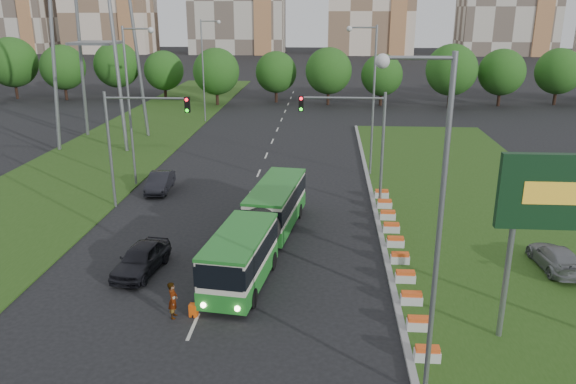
# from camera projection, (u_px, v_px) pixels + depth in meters

# --- Properties ---
(ground) EXTENTS (360.00, 360.00, 0.00)m
(ground) POSITION_uv_depth(u_px,v_px,m) (274.00, 268.00, 29.90)
(ground) COLOR black
(ground) RESTS_ON ground
(grass_median) EXTENTS (14.00, 60.00, 0.15)m
(grass_median) POSITION_uv_depth(u_px,v_px,m) (484.00, 219.00, 36.61)
(grass_median) COLOR #254814
(grass_median) RESTS_ON ground
(median_kerb) EXTENTS (0.30, 60.00, 0.18)m
(median_kerb) POSITION_uv_depth(u_px,v_px,m) (377.00, 217.00, 37.06)
(median_kerb) COLOR gray
(median_kerb) RESTS_ON ground
(left_verge) EXTENTS (12.00, 110.00, 0.10)m
(left_verge) POSITION_uv_depth(u_px,v_px,m) (115.00, 150.00, 54.78)
(left_verge) COLOR #254814
(left_verge) RESTS_ON ground
(lane_markings) EXTENTS (0.20, 100.00, 0.01)m
(lane_markings) POSITION_uv_depth(u_px,v_px,m) (261.00, 167.00, 49.06)
(lane_markings) COLOR beige
(lane_markings) RESTS_ON ground
(flower_planters) EXTENTS (1.10, 20.30, 0.60)m
(flower_planters) POSITION_uv_depth(u_px,v_px,m) (398.00, 249.00, 31.12)
(flower_planters) COLOR silver
(flower_planters) RESTS_ON grass_median
(traffic_mast_median) EXTENTS (5.76, 0.32, 8.00)m
(traffic_mast_median) POSITION_uv_depth(u_px,v_px,m) (359.00, 132.00, 37.40)
(traffic_mast_median) COLOR gray
(traffic_mast_median) RESTS_ON ground
(traffic_mast_left) EXTENTS (5.76, 0.32, 8.00)m
(traffic_mast_left) POSITION_uv_depth(u_px,v_px,m) (132.00, 132.00, 37.45)
(traffic_mast_left) COLOR gray
(traffic_mast_left) RESTS_ON ground
(street_lamps) EXTENTS (36.00, 60.00, 12.00)m
(street_lamps) POSITION_uv_depth(u_px,v_px,m) (243.00, 121.00, 37.71)
(street_lamps) COLOR gray
(street_lamps) RESTS_ON ground
(tree_line) EXTENTS (120.00, 8.00, 9.00)m
(tree_line) POSITION_uv_depth(u_px,v_px,m) (379.00, 73.00, 79.99)
(tree_line) COLOR #1B4A13
(tree_line) RESTS_ON ground
(articulated_bus) EXTENTS (2.37, 15.19, 2.50)m
(articulated_bus) POSITION_uv_depth(u_px,v_px,m) (260.00, 226.00, 31.50)
(articulated_bus) COLOR beige
(articulated_bus) RESTS_ON ground
(car_left_near) EXTENTS (2.37, 4.68, 1.53)m
(car_left_near) POSITION_uv_depth(u_px,v_px,m) (141.00, 259.00, 29.25)
(car_left_near) COLOR black
(car_left_near) RESTS_ON ground
(car_left_far) EXTENTS (1.75, 4.38, 1.41)m
(car_left_far) POSITION_uv_depth(u_px,v_px,m) (160.00, 182.00, 42.38)
(car_left_far) COLOR black
(car_left_far) RESTS_ON ground
(car_median) EXTENTS (2.00, 4.42, 1.26)m
(car_median) POSITION_uv_depth(u_px,v_px,m) (556.00, 258.00, 29.33)
(car_median) COLOR gray
(car_median) RESTS_ON grass_median
(pedestrian) EXTENTS (0.43, 0.64, 1.72)m
(pedestrian) POSITION_uv_depth(u_px,v_px,m) (173.00, 300.00, 24.89)
(pedestrian) COLOR gray
(pedestrian) RESTS_ON ground
(shopping_trolley) EXTENTS (0.35, 0.37, 0.60)m
(shopping_trolley) POSITION_uv_depth(u_px,v_px,m) (193.00, 310.00, 25.15)
(shopping_trolley) COLOR #E9510C
(shopping_trolley) RESTS_ON ground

